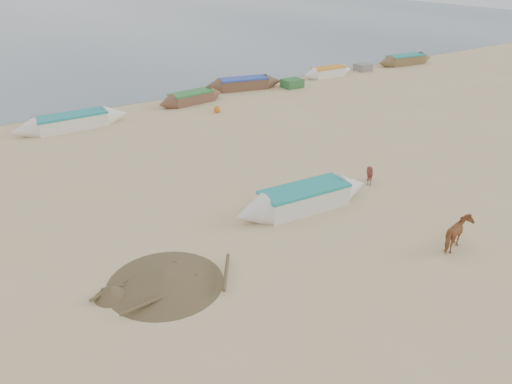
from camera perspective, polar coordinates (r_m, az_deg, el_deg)
ground at (r=17.52m, az=7.36°, el=-7.72°), size 140.00×140.00×0.00m
cow_adult at (r=19.04m, az=22.08°, el=-4.50°), size 1.58×1.09×1.22m
calf_front at (r=23.19m, az=12.89°, el=1.98°), size 0.94×0.86×0.97m
near_canoe at (r=20.55m, az=5.54°, el=-0.68°), size 6.46×1.82×0.96m
debris_pile at (r=16.42m, az=-10.37°, el=-9.62°), size 4.54×4.54×0.44m
waterline_canoes at (r=34.69m, az=-10.93°, el=10.08°), size 62.40×4.17×0.90m
beach_clutter at (r=35.08m, az=-8.40°, el=10.23°), size 46.15×4.60×0.64m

